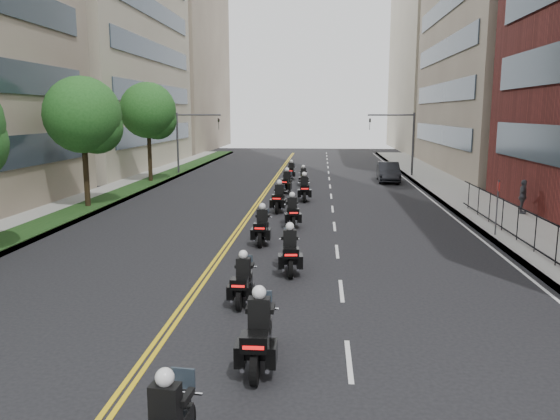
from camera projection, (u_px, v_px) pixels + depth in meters
The scene contains 21 objects.
sidewalk_right at pixel (486, 210), 31.45m from camera, with size 4.00×90.00×0.15m, color gray.
sidewalk_left at pixel (82, 205), 33.24m from camera, with size 4.00×90.00×0.15m, color gray.
grass_strip at pixel (95, 203), 33.16m from camera, with size 2.00×90.00×0.04m, color #143312.
building_right_tan at pixel (528, 10), 50.68m from camera, with size 15.11×28.00×30.00m.
building_right_far at pixel (452, 62), 80.48m from camera, with size 15.00×28.00×26.00m, color #A59D85.
building_left_far at pixel (163, 64), 83.73m from camera, with size 16.00×28.00×26.00m, color gray.
street_trees at pixel (37, 123), 26.00m from camera, with size 4.40×38.40×7.98m.
traffic_signal_right at pixel (402, 135), 47.68m from camera, with size 4.09×0.20×5.60m.
traffic_signal_left at pixel (188, 134), 49.10m from camera, with size 4.09×0.20×5.60m.
motorcycle_1 at pixel (259, 336), 12.04m from camera, with size 0.58×2.51×1.85m.
motorcycle_2 at pixel (243, 282), 16.21m from camera, with size 0.49×2.14×1.58m.
motorcycle_3 at pixel (290, 253), 19.29m from camera, with size 0.66×2.42×1.79m.
motorcycle_4 at pixel (262, 228), 23.55m from camera, with size 0.55×2.38×1.76m.
motorcycle_5 at pixel (292, 213), 27.12m from camera, with size 0.70×2.33×1.72m.
motorcycle_6 at pixel (279, 199), 31.14m from camera, with size 0.61×2.49×1.84m.
motorcycle_7 at pixel (304, 190), 34.98m from camera, with size 0.64×2.52×1.86m.
motorcycle_8 at pixel (287, 183), 38.40m from camera, with size 0.74×2.42×1.79m.
motorcycle_9 at pixel (303, 177), 42.45m from camera, with size 0.56×2.15×1.59m.
motorcycle_10 at pixel (291, 172), 46.22m from camera, with size 0.55×2.26×1.67m.
parked_sedan at pixel (388, 172), 44.71m from camera, with size 1.68×4.81×1.58m, color black.
pedestrian_c at pixel (523, 197), 29.72m from camera, with size 1.09×0.45×1.86m, color #45474E.
Camera 1 is at (2.51, -6.77, 5.60)m, focal length 35.00 mm.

